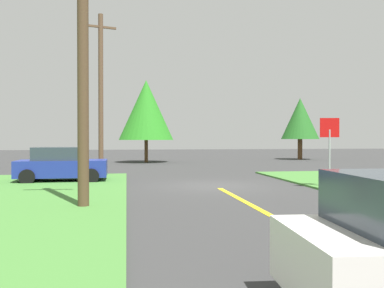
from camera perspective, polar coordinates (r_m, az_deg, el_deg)
ground_plane at (r=17.89m, az=3.09°, el=-5.71°), size 120.00×120.00×0.00m
lane_stripe_center at (r=10.28m, az=12.58°, el=-10.50°), size 0.20×14.00×0.01m
stop_sign at (r=17.53m, az=18.28°, el=0.69°), size 0.77×0.15×2.83m
parked_car_near_building at (r=20.12m, az=-17.40°, el=-2.73°), size 4.02×2.07×1.62m
utility_pole_near at (r=12.62m, az=-14.68°, el=13.14°), size 1.80×0.32×9.24m
utility_pole_mid at (r=24.84m, az=-12.35°, el=7.01°), size 1.76×0.61×9.19m
oak_tree_left at (r=41.62m, az=14.55°, el=3.36°), size 3.60×3.60×5.93m
pine_tree_center at (r=35.64m, az=-6.28°, el=4.63°), size 4.61×4.61×6.98m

